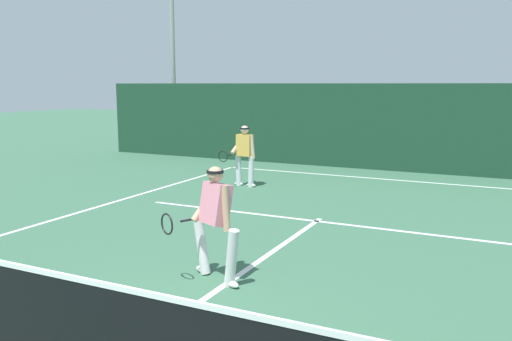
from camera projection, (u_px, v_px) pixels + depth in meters
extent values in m
cube|color=white|center=(378.00, 179.00, 14.90)|extent=(9.42, 0.10, 0.01)
cube|color=white|center=(317.00, 221.00, 10.28)|extent=(7.68, 0.10, 0.01)
cube|color=white|center=(248.00, 269.00, 7.63)|extent=(0.10, 6.40, 0.01)
cube|color=black|center=(87.00, 332.00, 4.71)|extent=(10.15, 0.02, 0.91)
cube|color=white|center=(85.00, 281.00, 4.64)|extent=(10.15, 0.03, 0.05)
cylinder|color=silver|center=(232.00, 258.00, 6.89)|extent=(0.29, 0.23, 0.80)
cylinder|color=silver|center=(202.00, 246.00, 7.42)|extent=(0.34, 0.26, 0.80)
ellipsoid|color=white|center=(232.00, 284.00, 6.95)|extent=(0.28, 0.21, 0.09)
ellipsoid|color=white|center=(202.00, 270.00, 7.47)|extent=(0.28, 0.21, 0.09)
cube|color=pink|center=(216.00, 204.00, 7.04)|extent=(0.50, 0.46, 0.59)
cylinder|color=tan|center=(226.00, 208.00, 6.88)|extent=(0.17, 0.15, 0.61)
cylinder|color=tan|center=(206.00, 203.00, 7.22)|extent=(0.28, 0.48, 0.51)
sphere|color=tan|center=(215.00, 174.00, 6.98)|extent=(0.21, 0.21, 0.21)
cylinder|color=black|center=(215.00, 172.00, 6.97)|extent=(0.30, 0.30, 0.04)
cylinder|color=black|center=(189.00, 220.00, 7.13)|extent=(0.14, 0.25, 0.03)
torus|color=black|center=(167.00, 224.00, 6.92)|extent=(0.28, 0.14, 0.29)
cylinder|color=silver|center=(251.00, 172.00, 13.67)|extent=(0.18, 0.16, 0.80)
cylinder|color=silver|center=(239.00, 170.00, 13.87)|extent=(0.19, 0.16, 0.80)
ellipsoid|color=white|center=(251.00, 185.00, 13.73)|extent=(0.27, 0.13, 0.09)
ellipsoid|color=white|center=(239.00, 184.00, 13.92)|extent=(0.27, 0.13, 0.09)
cube|color=#E5B24C|center=(245.00, 145.00, 13.66)|extent=(0.43, 0.27, 0.57)
cylinder|color=beige|center=(252.00, 147.00, 13.54)|extent=(0.17, 0.11, 0.62)
cylinder|color=beige|center=(237.00, 146.00, 13.78)|extent=(0.15, 0.57, 0.42)
sphere|color=beige|center=(245.00, 130.00, 13.59)|extent=(0.21, 0.21, 0.21)
cylinder|color=black|center=(245.00, 128.00, 13.58)|extent=(0.25, 0.25, 0.04)
cylinder|color=black|center=(230.00, 155.00, 13.63)|extent=(0.06, 0.26, 0.03)
torus|color=black|center=(223.00, 156.00, 13.34)|extent=(0.29, 0.05, 0.29)
cube|color=#1B412B|center=(391.00, 127.00, 16.10)|extent=(21.28, 0.12, 2.68)
cylinder|color=#9EA39E|center=(173.00, 57.00, 20.91)|extent=(0.18, 0.18, 7.45)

